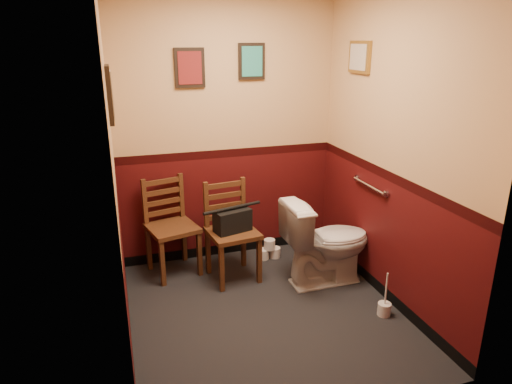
# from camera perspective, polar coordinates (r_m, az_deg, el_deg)

# --- Properties ---
(floor) EXTENTS (2.20, 2.40, 0.00)m
(floor) POSITION_cam_1_polar(r_m,az_deg,el_deg) (4.00, 1.12, -14.82)
(floor) COLOR black
(floor) RESTS_ON ground
(wall_back) EXTENTS (2.20, 0.00, 2.70)m
(wall_back) POSITION_cam_1_polar(r_m,az_deg,el_deg) (4.57, -3.62, 7.80)
(wall_back) COLOR #3F0B0C
(wall_back) RESTS_ON ground
(wall_front) EXTENTS (2.20, 0.00, 2.70)m
(wall_front) POSITION_cam_1_polar(r_m,az_deg,el_deg) (2.40, 10.52, -2.61)
(wall_front) COLOR #3F0B0C
(wall_front) RESTS_ON ground
(wall_left) EXTENTS (0.00, 2.40, 2.70)m
(wall_left) POSITION_cam_1_polar(r_m,az_deg,el_deg) (3.28, -17.31, 2.62)
(wall_left) COLOR #3F0B0C
(wall_left) RESTS_ON ground
(wall_right) EXTENTS (0.00, 2.40, 2.70)m
(wall_right) POSITION_cam_1_polar(r_m,az_deg,el_deg) (3.93, 16.68, 5.27)
(wall_right) COLOR #3F0B0C
(wall_right) RESTS_ON ground
(grab_bar) EXTENTS (0.05, 0.56, 0.06)m
(grab_bar) POSITION_cam_1_polar(r_m,az_deg,el_deg) (4.22, 13.97, 0.75)
(grab_bar) COLOR silver
(grab_bar) RESTS_ON wall_right
(framed_print_back_a) EXTENTS (0.28, 0.04, 0.36)m
(framed_print_back_a) POSITION_cam_1_polar(r_m,az_deg,el_deg) (4.41, -8.29, 15.11)
(framed_print_back_a) COLOR black
(framed_print_back_a) RESTS_ON wall_back
(framed_print_back_b) EXTENTS (0.26, 0.04, 0.34)m
(framed_print_back_b) POSITION_cam_1_polar(r_m,az_deg,el_deg) (4.55, -0.55, 16.02)
(framed_print_back_b) COLOR black
(framed_print_back_b) RESTS_ON wall_back
(framed_print_left) EXTENTS (0.04, 0.30, 0.38)m
(framed_print_left) POSITION_cam_1_polar(r_m,az_deg,el_deg) (3.28, -17.82, 11.54)
(framed_print_left) COLOR black
(framed_print_left) RESTS_ON wall_left
(framed_print_right) EXTENTS (0.04, 0.34, 0.28)m
(framed_print_right) POSITION_cam_1_polar(r_m,az_deg,el_deg) (4.34, 12.80, 16.12)
(framed_print_right) COLOR olive
(framed_print_right) RESTS_ON wall_right
(toilet) EXTENTS (0.84, 0.48, 0.81)m
(toilet) POSITION_cam_1_polar(r_m,az_deg,el_deg) (4.33, 8.83, -6.20)
(toilet) COLOR white
(toilet) RESTS_ON floor
(toilet_brush) EXTENTS (0.11, 0.11, 0.39)m
(toilet_brush) POSITION_cam_1_polar(r_m,az_deg,el_deg) (4.08, 15.74, -13.81)
(toilet_brush) COLOR silver
(toilet_brush) RESTS_ON floor
(chair_left) EXTENTS (0.54, 0.54, 0.94)m
(chair_left) POSITION_cam_1_polar(r_m,az_deg,el_deg) (4.52, -10.63, -4.27)
(chair_left) COLOR brown
(chair_left) RESTS_ON floor
(chair_right) EXTENTS (0.49, 0.49, 0.94)m
(chair_right) POSITION_cam_1_polar(r_m,az_deg,el_deg) (4.35, -3.14, -4.92)
(chair_right) COLOR brown
(chair_right) RESTS_ON floor
(handbag) EXTENTS (0.37, 0.25, 0.25)m
(handbag) POSITION_cam_1_polar(r_m,az_deg,el_deg) (4.26, -2.96, -3.55)
(handbag) COLOR black
(handbag) RESTS_ON chair_right
(tp_stack) EXTENTS (0.25, 0.13, 0.21)m
(tp_stack) POSITION_cam_1_polar(r_m,az_deg,el_deg) (4.85, 1.67, -7.28)
(tp_stack) COLOR silver
(tp_stack) RESTS_ON floor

